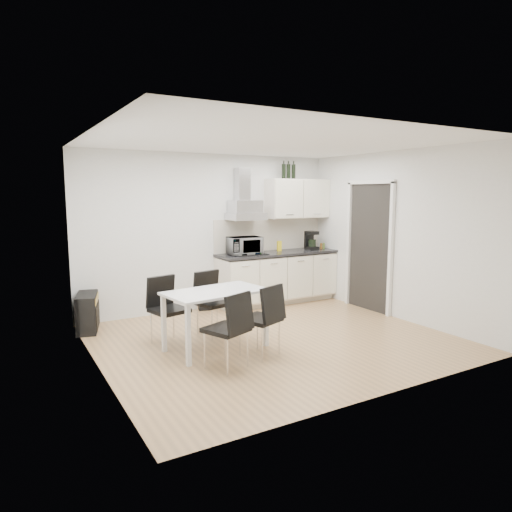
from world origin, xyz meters
The scene contains 15 objects.
ground centered at (0.00, 0.00, 0.00)m, with size 4.50×4.50×0.00m, color tan.
wall_back centered at (0.00, 2.00, 1.30)m, with size 4.50×0.10×2.60m, color silver.
wall_front centered at (0.00, -2.00, 1.30)m, with size 4.50×0.10×2.60m, color silver.
wall_left centered at (-2.25, 0.00, 1.30)m, with size 0.10×4.00×2.60m, color silver.
wall_right centered at (2.25, 0.00, 1.30)m, with size 0.10×4.00×2.60m, color silver.
ceiling centered at (0.00, 0.00, 2.60)m, with size 4.50×4.50×0.00m, color white.
doorway centered at (2.21, 0.55, 1.05)m, with size 0.08×1.04×2.10m, color white.
kitchenette centered at (1.18, 1.73, 0.83)m, with size 2.22×0.64×2.52m.
dining_table centered at (-0.83, 0.03, 0.65)m, with size 1.32×0.87×0.75m.
chair_far_left centered at (-1.28, 0.50, 0.44)m, with size 0.44×0.50×0.88m, color black, non-canonical shape.
chair_far_right centered at (-0.60, 0.57, 0.44)m, with size 0.44×0.50×0.88m, color black, non-canonical shape.
chair_near_left centered at (-1.01, -0.61, 0.44)m, with size 0.44×0.50×0.88m, color black, non-canonical shape.
chair_near_right centered at (-0.47, -0.44, 0.44)m, with size 0.44×0.50×0.88m, color black, non-canonical shape.
guitar_amp centered at (-2.10, 1.65, 0.27)m, with size 0.43×0.69×0.53m.
floor_speaker centered at (-0.18, 1.90, 0.16)m, with size 0.19×0.17×0.32m, color black.
Camera 1 is at (-3.17, -5.03, 1.96)m, focal length 32.00 mm.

